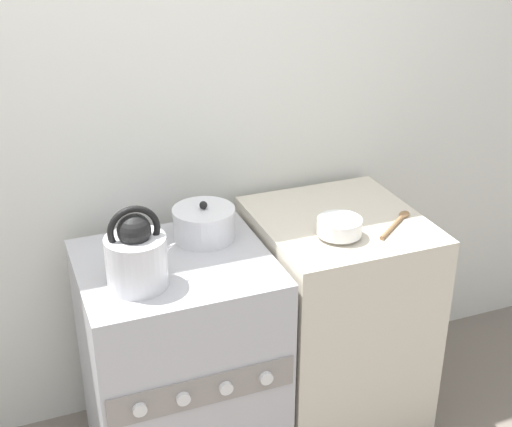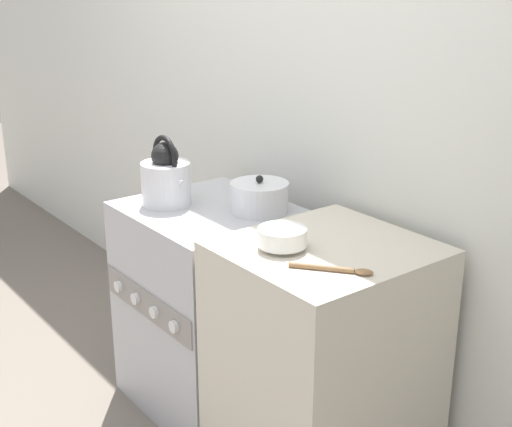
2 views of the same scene
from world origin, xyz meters
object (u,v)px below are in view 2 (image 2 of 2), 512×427
Objects in this scene: stove at (212,307)px; kettle at (166,178)px; cooking_pot at (260,197)px; enamel_bowl at (282,237)px.

kettle is at bearing -144.22° from stove.
kettle is at bearing -141.24° from cooking_pot.
stove is 3.07× the size of kettle.
stove is 0.55m from kettle.
enamel_bowl is (0.41, -0.23, 0.02)m from cooking_pot.
stove is at bearing 35.78° from kettle.
enamel_bowl is (0.69, 0.00, -0.03)m from kettle.
kettle is 1.24× the size of cooking_pot.
kettle is 0.69m from enamel_bowl.
stove is 0.74m from enamel_bowl.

